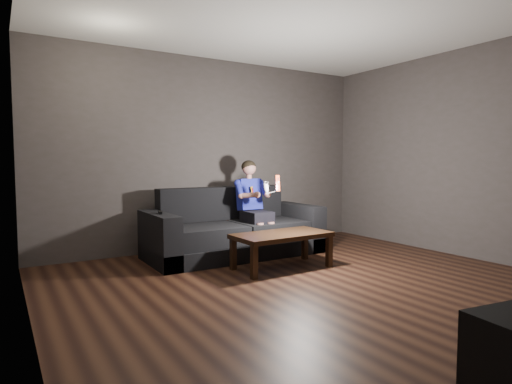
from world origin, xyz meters
TOP-DOWN VIEW (x-y plane):
  - floor at (0.00, 0.00)m, footprint 5.00×5.00m
  - back_wall at (0.00, 2.50)m, footprint 5.00×0.04m
  - left_wall at (-2.50, 0.00)m, footprint 0.04×5.00m
  - right_wall at (2.50, 0.00)m, footprint 0.04×5.00m
  - ceiling at (0.00, 0.00)m, footprint 5.00×5.00m
  - sofa at (-0.02, 1.84)m, footprint 2.30×0.99m
  - child at (0.24, 1.77)m, footprint 0.47×0.57m
  - wii_remote_red at (0.33, 1.33)m, footprint 0.07×0.09m
  - nunchuk_white at (0.17, 1.33)m, footprint 0.06×0.09m
  - wii_remote_black at (-1.05, 1.75)m, footprint 0.08×0.17m
  - coffee_table at (0.12, 0.92)m, footprint 1.16×0.61m

SIDE VIEW (x-z plane):
  - floor at x=0.00m, z-range 0.00..0.00m
  - sofa at x=-0.02m, z-range -0.15..0.73m
  - coffee_table at x=0.12m, z-range 0.15..0.56m
  - wii_remote_black at x=-1.05m, z-range 0.62..0.66m
  - child at x=0.24m, z-range 0.17..1.32m
  - nunchuk_white at x=0.17m, z-range 0.85..1.00m
  - wii_remote_red at x=0.33m, z-range 0.86..1.07m
  - back_wall at x=0.00m, z-range 0.00..2.70m
  - left_wall at x=-2.50m, z-range 0.00..2.70m
  - right_wall at x=2.50m, z-range 0.00..2.70m
  - ceiling at x=0.00m, z-range 2.69..2.71m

